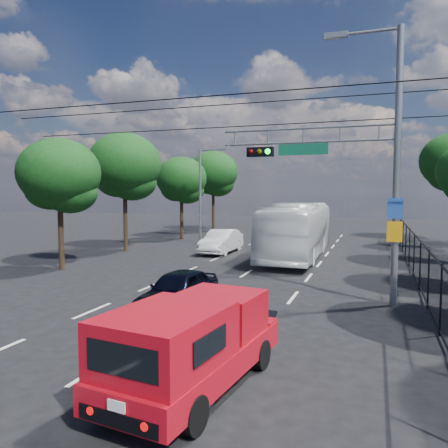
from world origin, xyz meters
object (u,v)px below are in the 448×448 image
at_px(signal_mast, 360,155).
at_px(white_bus, 298,230).
at_px(red_pickup, 194,342).
at_px(white_van, 221,241).
at_px(navy_hatchback, 178,290).

xyz_separation_m(signal_mast, white_bus, (-3.86, 10.17, -3.60)).
bearing_deg(white_bus, red_pickup, -87.63).
height_order(signal_mast, red_pickup, signal_mast).
bearing_deg(white_van, white_bus, -1.12).
distance_m(red_pickup, navy_hatchback, 5.96).
distance_m(red_pickup, white_bus, 18.45).
bearing_deg(signal_mast, navy_hatchback, -151.93).
height_order(red_pickup, white_bus, white_bus).
bearing_deg(signal_mast, white_bus, 110.80).
relative_size(white_bus, white_van, 2.60).
bearing_deg(white_bus, navy_hatchback, -98.48).
xyz_separation_m(red_pickup, white_van, (-6.01, 18.56, -0.24)).
relative_size(signal_mast, navy_hatchback, 2.40).
bearing_deg(signal_mast, red_pickup, -108.74).
bearing_deg(red_pickup, white_van, 107.95).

